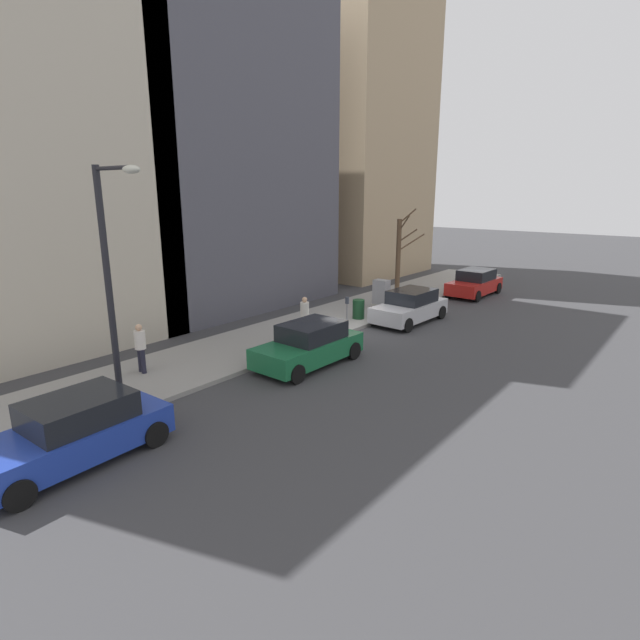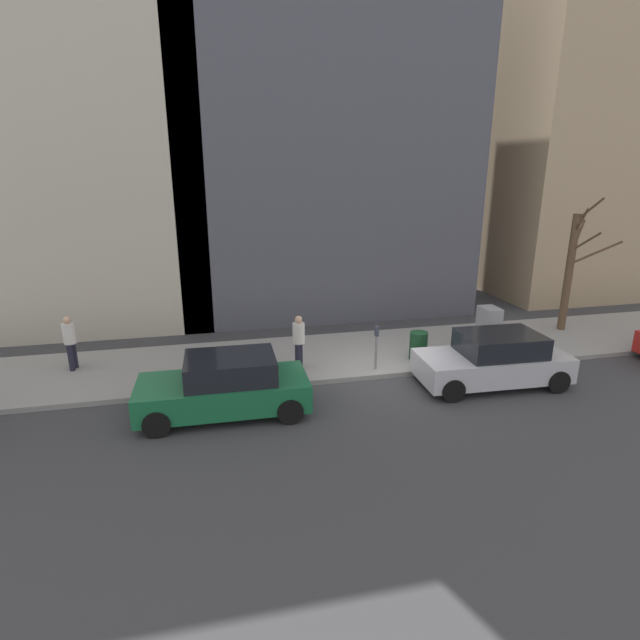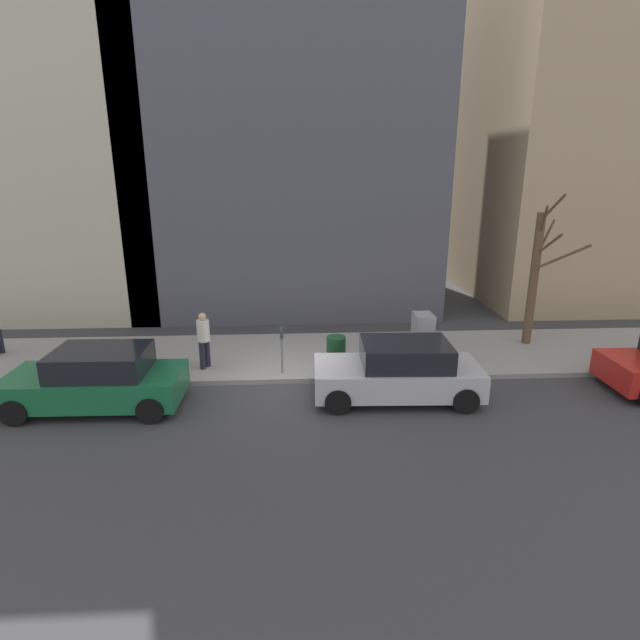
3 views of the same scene
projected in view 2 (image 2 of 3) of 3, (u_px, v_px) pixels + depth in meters
The scene contains 13 objects.
ground_plane at pixel (391, 378), 14.74m from camera, with size 120.00×120.00×0.00m, color #38383A.
sidewalk at pixel (370, 352), 16.59m from camera, with size 4.00×36.00×0.15m, color gray.
parked_car_silver at pixel (494, 360), 14.14m from camera, with size 2.06×4.27×1.52m.
parked_car_green at pixel (225, 386), 12.44m from camera, with size 1.99×4.23×1.52m.
parking_meter at pixel (376, 343), 14.80m from camera, with size 0.14×0.10×1.35m.
utility_box at pixel (488, 329), 16.53m from camera, with size 0.83×0.61×1.43m.
bare_tree at pixel (571, 269), 18.06m from camera, with size 1.40×1.41×4.89m.
trash_bin at pixel (418, 346), 15.66m from camera, with size 0.56×0.56×0.90m, color #14381E.
pedestrian_near_meter at pixel (299, 339), 14.79m from camera, with size 0.37×0.36×1.66m.
pedestrian_midblock at pixel (70, 340), 14.76m from camera, with size 0.40×0.36×1.66m.
office_tower_left at pixel (581, 75), 24.16m from camera, with size 9.63×9.63×20.58m, color tan.
office_block_center at pixel (308, 122), 23.05m from camera, with size 11.87×11.87×15.97m, color #4C4C56.
office_tower_right at pixel (56, 140), 21.05m from camera, with size 11.98×11.98×14.19m, color #BCB29E.
Camera 2 is at (-12.79, 5.08, 5.95)m, focal length 28.00 mm.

